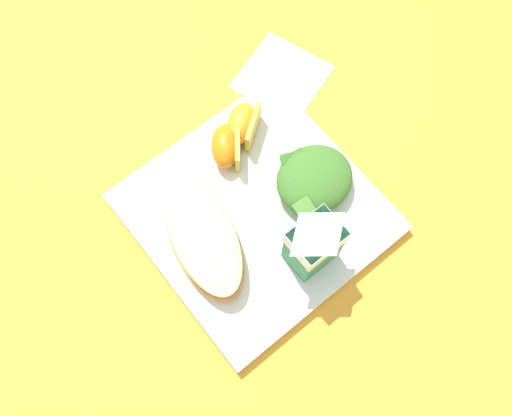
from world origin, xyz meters
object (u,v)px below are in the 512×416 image
Objects in this scene: green_salad_pile at (314,179)px; paper_napkin at (282,77)px; orange_wedge_front at (243,124)px; orange_wedge_middle at (227,146)px; white_plate at (256,213)px; milk_carton at (315,242)px; cheesy_pizza_bread at (203,237)px.

paper_napkin is at bearing -117.05° from green_salad_pile.
orange_wedge_front is 0.04m from orange_wedge_middle.
milk_carton reaches higher than white_plate.
green_salad_pile is (-0.15, 0.03, 0.00)m from cheesy_pizza_bread.
green_salad_pile reaches higher than cheesy_pizza_bread.
white_plate is at bearing 173.19° from cheesy_pizza_bread.
orange_wedge_front is at bearing -145.70° from cheesy_pizza_bread.
green_salad_pile reaches higher than orange_wedge_middle.
orange_wedge_middle is at bearing -61.30° from green_salad_pile.
milk_carton is 1.59× the size of orange_wedge_middle.
orange_wedge_middle is at bearing -91.91° from milk_carton.
white_plate is 0.09m from orange_wedge_middle.
cheesy_pizza_bread is 1.68× the size of milk_carton.
milk_carton is at bearing 77.37° from orange_wedge_front.
milk_carton is 1.58× the size of orange_wedge_front.
milk_carton is at bearing 100.09° from white_plate.
paper_napkin is (-0.14, -0.22, -0.07)m from milk_carton.
green_salad_pile is at bearing 62.95° from paper_napkin.
white_plate is 0.09m from green_salad_pile.
green_salad_pile is (-0.08, 0.02, 0.03)m from white_plate.
orange_wedge_front reaches higher than paper_napkin.
green_salad_pile is at bearing 166.83° from white_plate.
white_plate is 2.78× the size of green_salad_pile.
green_salad_pile is 1.44× the size of orange_wedge_front.
milk_carton is 0.27m from paper_napkin.
paper_napkin is at bearing -151.15° from cheesy_pizza_bread.
orange_wedge_front is (-0.13, -0.09, 0.00)m from cheesy_pizza_bread.
cheesy_pizza_bread is at bearing 34.30° from orange_wedge_front.
milk_carton is at bearing 47.22° from green_salad_pile.
milk_carton is 0.18m from orange_wedge_middle.
green_salad_pile is 0.12m from orange_wedge_middle.
green_salad_pile is 0.91× the size of paper_napkin.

